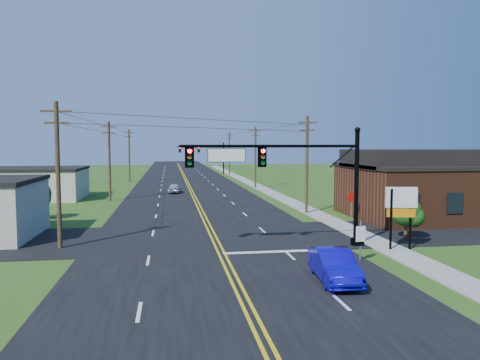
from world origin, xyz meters
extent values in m
plane|color=#284D16|center=(0.00, 0.00, 0.00)|extent=(260.00, 260.00, 0.00)
cube|color=black|center=(0.00, 50.00, 0.02)|extent=(16.00, 220.00, 0.04)
cube|color=black|center=(0.00, 12.00, 0.02)|extent=(70.00, 10.00, 0.04)
cube|color=gray|center=(10.50, 40.00, 0.04)|extent=(2.00, 160.00, 0.08)
cylinder|color=black|center=(8.80, 8.00, 3.60)|extent=(0.28, 0.28, 7.20)
cylinder|color=black|center=(8.80, 8.00, 0.25)|extent=(0.60, 0.60, 0.50)
sphere|color=black|center=(8.80, 8.00, 7.30)|extent=(0.36, 0.36, 0.36)
cylinder|color=black|center=(3.30, 8.00, 6.30)|extent=(11.00, 0.18, 0.18)
cube|color=#04561C|center=(0.60, 8.00, 5.75)|extent=(2.30, 0.06, 0.85)
cylinder|color=black|center=(8.80, 80.00, 3.60)|extent=(0.28, 0.28, 7.20)
cylinder|color=black|center=(8.80, 80.00, 0.25)|extent=(0.60, 0.60, 0.50)
sphere|color=black|center=(8.80, 80.00, 7.30)|extent=(0.36, 0.36, 0.36)
cylinder|color=black|center=(3.80, 80.00, 6.00)|extent=(10.00, 0.18, 0.18)
cube|color=#04561C|center=(0.60, 80.00, 5.45)|extent=(2.30, 0.06, 0.85)
cube|color=#542918|center=(20.00, 18.00, 2.20)|extent=(14.00, 11.00, 4.40)
cube|color=black|center=(20.00, 18.00, 4.55)|extent=(14.20, 11.20, 0.30)
cube|color=beige|center=(-19.00, 38.00, 1.70)|extent=(12.00, 9.00, 3.40)
cube|color=black|center=(-19.00, 38.00, 3.55)|extent=(12.20, 9.20, 0.30)
cylinder|color=#322116|center=(-9.50, 10.00, 4.50)|extent=(0.28, 0.28, 9.00)
cube|color=#322116|center=(-9.50, 10.00, 8.40)|extent=(1.80, 0.12, 0.12)
cube|color=#322116|center=(-9.50, 10.00, 7.70)|extent=(1.40, 0.12, 0.12)
cylinder|color=#322116|center=(-9.50, 35.00, 4.50)|extent=(0.28, 0.28, 9.00)
cube|color=#322116|center=(-9.50, 35.00, 8.40)|extent=(1.80, 0.12, 0.12)
cube|color=#322116|center=(-9.50, 35.00, 7.70)|extent=(1.40, 0.12, 0.12)
cylinder|color=#322116|center=(-9.50, 62.00, 4.50)|extent=(0.28, 0.28, 9.00)
cube|color=#322116|center=(-9.50, 62.00, 8.40)|extent=(1.80, 0.12, 0.12)
cube|color=#322116|center=(-9.50, 62.00, 7.70)|extent=(1.40, 0.12, 0.12)
cylinder|color=#322116|center=(9.80, 22.00, 4.50)|extent=(0.28, 0.28, 9.00)
cube|color=#322116|center=(9.80, 22.00, 8.40)|extent=(1.80, 0.12, 0.12)
cube|color=#322116|center=(9.80, 22.00, 7.70)|extent=(1.40, 0.12, 0.12)
cylinder|color=#322116|center=(9.80, 48.00, 4.50)|extent=(0.28, 0.28, 9.00)
cube|color=#322116|center=(9.80, 48.00, 8.40)|extent=(1.80, 0.12, 0.12)
cube|color=#322116|center=(9.80, 48.00, 7.70)|extent=(1.40, 0.12, 0.12)
cylinder|color=#322116|center=(9.80, 78.00, 4.50)|extent=(0.28, 0.28, 9.00)
cube|color=#322116|center=(9.80, 78.00, 8.40)|extent=(1.80, 0.12, 0.12)
cube|color=#322116|center=(9.80, 78.00, 7.70)|extent=(1.40, 0.12, 0.12)
cylinder|color=#322116|center=(16.00, 26.00, 0.92)|extent=(0.24, 0.24, 1.85)
sphere|color=#16380D|center=(16.00, 26.00, 2.60)|extent=(3.00, 3.00, 3.00)
cylinder|color=#322116|center=(13.00, 9.50, 0.66)|extent=(0.24, 0.24, 1.32)
sphere|color=#16380D|center=(13.00, 9.50, 1.86)|extent=(2.00, 2.00, 2.00)
cylinder|color=#322116|center=(-14.00, 22.00, 0.77)|extent=(0.24, 0.24, 1.54)
sphere|color=#16380D|center=(-14.00, 22.00, 2.17)|extent=(2.40, 2.40, 2.40)
imported|color=#0E08B8|center=(4.74, 0.72, 0.74)|extent=(1.94, 4.63, 1.49)
imported|color=#B7B6BB|center=(-2.10, 42.09, 0.64)|extent=(1.96, 3.90, 1.27)
cylinder|color=slate|center=(7.50, 4.21, 1.13)|extent=(0.08, 0.08, 2.26)
cube|color=white|center=(7.50, 4.18, 1.80)|extent=(0.57, 0.09, 0.31)
cube|color=white|center=(7.50, 4.18, 1.39)|extent=(0.57, 0.09, 0.56)
cube|color=black|center=(7.50, 4.18, 0.98)|extent=(0.46, 0.08, 0.23)
cylinder|color=slate|center=(12.01, 16.60, 1.19)|extent=(0.09, 0.09, 2.37)
cylinder|color=#A61309|center=(12.01, 16.57, 2.09)|extent=(0.90, 0.17, 0.90)
cylinder|color=black|center=(10.40, 6.48, 1.87)|extent=(0.17, 0.17, 3.73)
cylinder|color=black|center=(11.64, 6.48, 1.87)|extent=(0.17, 0.17, 3.73)
cube|color=silver|center=(11.02, 6.48, 3.22)|extent=(1.88, 0.64, 1.24)
cube|color=#CC720C|center=(11.02, 6.48, 2.28)|extent=(1.67, 0.57, 0.52)
camera|label=1|loc=(-2.81, -19.73, 6.40)|focal=35.00mm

